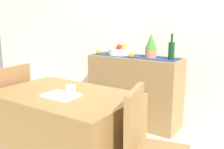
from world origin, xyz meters
name	(u,v)px	position (x,y,z in m)	size (l,w,h in m)	color
room_wall_rear	(145,20)	(0.00, 1.18, 1.35)	(6.40, 0.06, 2.70)	silver
sideboard_console	(134,90)	(0.00, 0.92, 0.45)	(1.20, 0.42, 0.89)	olive
table_runner	(135,56)	(0.00, 0.92, 0.89)	(1.13, 0.32, 0.01)	navy
fruit_bowl	(119,52)	(-0.24, 0.92, 0.94)	(0.28, 0.28, 0.08)	white
apple_left	(119,47)	(-0.20, 0.86, 1.01)	(0.07, 0.07, 0.07)	red
apple_center	(117,46)	(-0.26, 0.91, 1.01)	(0.07, 0.07, 0.07)	gold
apple_rear	(124,46)	(-0.19, 0.98, 1.01)	(0.07, 0.07, 0.07)	gold
wine_bottle	(171,50)	(0.48, 0.92, 1.00)	(0.07, 0.07, 0.31)	#103A18
potted_plant	(151,46)	(0.22, 0.92, 1.04)	(0.14, 0.14, 0.30)	#B77755
orange_loose_end	(99,52)	(-0.50, 0.83, 0.93)	(0.07, 0.07, 0.07)	orange
orange_loose_near_bowl	(131,55)	(0.01, 0.80, 0.92)	(0.07, 0.07, 0.07)	orange
dining_table	(66,133)	(0.04, -0.41, 0.37)	(1.21, 0.77, 0.74)	olive
open_book	(61,95)	(0.08, -0.49, 0.75)	(0.28, 0.21, 0.02)	white
coffee_cup	(71,91)	(0.13, -0.43, 0.78)	(0.09, 0.09, 0.09)	silver
chair_near_window	(7,123)	(-0.83, -0.40, 0.27)	(0.44, 0.44, 0.90)	olive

